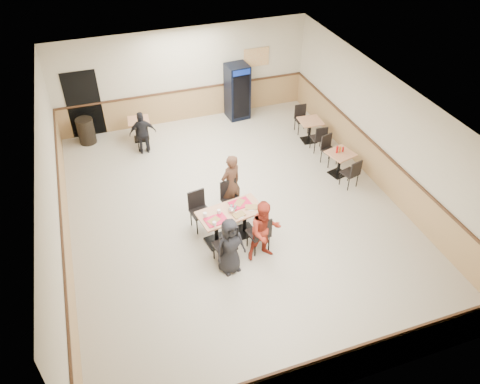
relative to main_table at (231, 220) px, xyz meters
name	(u,v)px	position (x,y,z in m)	size (l,w,h in m)	color
ground	(235,211)	(0.39, 0.84, -0.52)	(10.00, 10.00, 0.00)	beige
room_shell	(265,130)	(2.17, 3.39, 0.05)	(10.00, 10.00, 10.00)	silver
main_table	(231,220)	(0.00, 0.00, 0.00)	(1.57, 0.96, 0.79)	black
main_chairs	(229,222)	(-0.05, -0.01, -0.03)	(1.56, 1.91, 1.00)	black
diner_woman_left	(230,246)	(-0.33, -0.96, 0.17)	(0.68, 0.44, 1.38)	black
diner_woman_right	(265,231)	(0.51, -0.82, 0.23)	(0.74, 0.57, 1.52)	maroon
diner_man_opposite	(231,184)	(0.33, 0.96, 0.28)	(0.59, 0.38, 1.61)	#513222
lone_diner	(143,133)	(-1.26, 4.28, 0.13)	(0.77, 0.32, 1.31)	black
tabletop_clutter	(229,212)	(-0.03, -0.03, 0.29)	(1.30, 0.78, 0.12)	red
side_table_near	(340,160)	(3.59, 1.42, -0.06)	(0.80, 0.80, 0.70)	black
side_table_near_chair_south	(350,172)	(3.59, 0.87, -0.08)	(0.41, 0.41, 0.88)	black
side_table_near_chair_north	(330,150)	(3.59, 1.98, -0.08)	(0.41, 0.41, 0.88)	black
side_table_far	(310,127)	(3.59, 3.28, -0.06)	(0.69, 0.69, 0.70)	black
side_table_far_chair_south	(318,137)	(3.59, 2.72, -0.08)	(0.41, 0.41, 0.89)	black
side_table_far_chair_north	(302,119)	(3.59, 3.84, -0.08)	(0.41, 0.41, 0.89)	black
condiment_caddy	(339,149)	(3.56, 1.47, 0.26)	(0.23, 0.06, 0.20)	red
back_table	(139,126)	(-1.26, 5.04, -0.07)	(0.69, 0.69, 0.68)	black
back_table_chair_lone	(142,136)	(-1.26, 4.50, -0.10)	(0.40, 0.40, 0.86)	black
pepsi_cooler	(237,92)	(2.02, 5.43, 0.37)	(0.73, 0.74, 1.79)	black
trash_bin	(86,131)	(-2.81, 5.39, -0.13)	(0.50, 0.50, 0.79)	black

